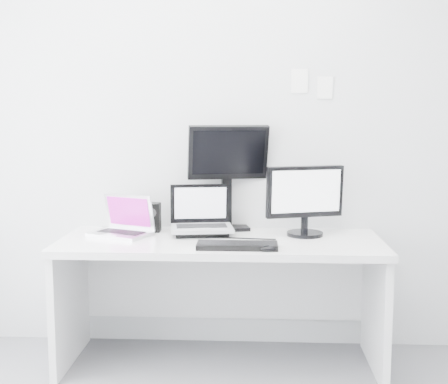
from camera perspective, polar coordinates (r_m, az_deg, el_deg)
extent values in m
plane|color=silver|center=(3.62, -0.01, 6.27)|extent=(3.60, 0.00, 3.60)
cube|color=silver|center=(3.44, -0.32, -10.50)|extent=(1.80, 0.70, 0.73)
cube|color=silver|center=(3.47, -9.94, -2.17)|extent=(0.40, 0.35, 0.24)
cube|color=black|center=(3.58, -6.78, -2.42)|extent=(0.09, 0.09, 0.17)
cube|color=#A0A2A7|center=(3.44, -2.15, -1.71)|extent=(0.39, 0.33, 0.30)
cube|color=black|center=(3.58, 0.33, 1.51)|extent=(0.50, 0.28, 0.65)
cube|color=black|center=(3.44, 7.78, -0.74)|extent=(0.50, 0.33, 0.42)
cube|color=black|center=(3.13, 1.27, -5.14)|extent=(0.42, 0.15, 0.03)
ellipsoid|color=black|center=(3.07, 4.27, -5.38)|extent=(0.11, 0.08, 0.03)
cube|color=white|center=(3.62, 7.22, 10.48)|extent=(0.10, 0.00, 0.14)
cube|color=white|center=(3.64, 9.61, 9.79)|extent=(0.09, 0.00, 0.13)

